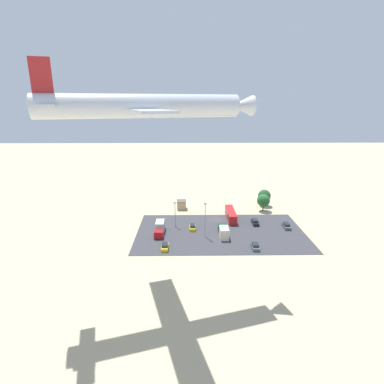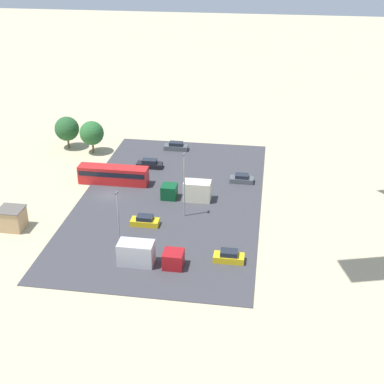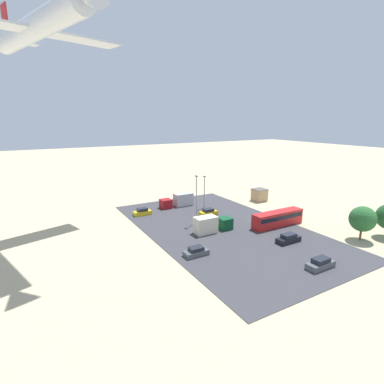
{
  "view_description": "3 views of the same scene",
  "coord_description": "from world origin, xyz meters",
  "px_view_note": "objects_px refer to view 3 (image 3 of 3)",
  "views": [
    {
      "loc": [
        9.79,
        94.07,
        37.88
      ],
      "look_at": [
        8.88,
        24.75,
        17.14
      ],
      "focal_mm": 28.0,
      "sensor_mm": 36.0,
      "label": 1
    },
    {
      "loc": [
        75.08,
        25.29,
        40.02
      ],
      "look_at": [
        1.67,
        14.15,
        2.54
      ],
      "focal_mm": 50.0,
      "sensor_mm": 36.0,
      "label": 2
    },
    {
      "loc": [
        -46.51,
        44.06,
        21.49
      ],
      "look_at": [
        5.42,
        14.25,
        6.91
      ],
      "focal_mm": 28.0,
      "sensor_mm": 36.0,
      "label": 3
    }
  ],
  "objects_px": {
    "shed_building": "(259,195)",
    "parked_truck_0": "(211,224)",
    "parked_car_2": "(288,239)",
    "parked_car_0": "(142,212)",
    "parked_truck_1": "(178,200)",
    "parked_car_3": "(208,212)",
    "airplane": "(39,25)",
    "bus": "(278,218)",
    "parked_car_1": "(320,264)",
    "parked_car_4": "(196,252)"
  },
  "relations": [
    {
      "from": "shed_building",
      "to": "parked_truck_0",
      "type": "xyz_separation_m",
      "value": [
        -12.83,
        24.04,
        -0.09
      ]
    },
    {
      "from": "parked_truck_1",
      "to": "parked_car_4",
      "type": "bearing_deg",
      "value": 158.36
    },
    {
      "from": "parked_truck_1",
      "to": "shed_building",
      "type": "bearing_deg",
      "value": -106.06
    },
    {
      "from": "bus",
      "to": "parked_truck_0",
      "type": "xyz_separation_m",
      "value": [
        4.01,
        13.72,
        -0.16
      ]
    },
    {
      "from": "parked_car_2",
      "to": "airplane",
      "type": "xyz_separation_m",
      "value": [
        28.12,
        34.4,
        36.54
      ]
    },
    {
      "from": "parked_car_2",
      "to": "parked_truck_1",
      "type": "bearing_deg",
      "value": -167.98
    },
    {
      "from": "parked_car_0",
      "to": "airplane",
      "type": "bearing_deg",
      "value": 89.43
    },
    {
      "from": "parked_car_3",
      "to": "parked_truck_0",
      "type": "height_order",
      "value": "parked_truck_0"
    },
    {
      "from": "parked_car_1",
      "to": "parked_truck_0",
      "type": "distance_m",
      "value": 21.26
    },
    {
      "from": "parked_car_1",
      "to": "parked_car_4",
      "type": "distance_m",
      "value": 18.79
    },
    {
      "from": "shed_building",
      "to": "parked_car_4",
      "type": "relative_size",
      "value": 0.89
    },
    {
      "from": "airplane",
      "to": "parked_car_1",
      "type": "bearing_deg",
      "value": 113.56
    },
    {
      "from": "bus",
      "to": "parked_car_1",
      "type": "xyz_separation_m",
      "value": [
        -16.42,
        7.89,
        -0.97
      ]
    },
    {
      "from": "bus",
      "to": "parked_car_3",
      "type": "xyz_separation_m",
      "value": [
        13.06,
        8.52,
        -1.01
      ]
    },
    {
      "from": "parked_car_0",
      "to": "parked_truck_0",
      "type": "relative_size",
      "value": 0.51
    },
    {
      "from": "parked_car_4",
      "to": "parked_truck_1",
      "type": "relative_size",
      "value": 0.47
    },
    {
      "from": "shed_building",
      "to": "parked_truck_0",
      "type": "relative_size",
      "value": 0.45
    },
    {
      "from": "parked_car_2",
      "to": "parked_car_0",
      "type": "bearing_deg",
      "value": -148.72
    },
    {
      "from": "parked_car_4",
      "to": "airplane",
      "type": "xyz_separation_m",
      "value": [
        24.48,
        17.38,
        36.6
      ]
    },
    {
      "from": "shed_building",
      "to": "parked_truck_1",
      "type": "relative_size",
      "value": 0.42
    },
    {
      "from": "parked_car_3",
      "to": "bus",
      "type": "bearing_deg",
      "value": -146.9
    },
    {
      "from": "shed_building",
      "to": "parked_car_3",
      "type": "xyz_separation_m",
      "value": [
        -3.77,
        18.84,
        -0.93
      ]
    },
    {
      "from": "parked_car_2",
      "to": "airplane",
      "type": "height_order",
      "value": "airplane"
    },
    {
      "from": "parked_truck_0",
      "to": "airplane",
      "type": "bearing_deg",
      "value": -123.63
    },
    {
      "from": "bus",
      "to": "parked_truck_0",
      "type": "bearing_deg",
      "value": 73.72
    },
    {
      "from": "parked_car_3",
      "to": "airplane",
      "type": "relative_size",
      "value": 0.11
    },
    {
      "from": "bus",
      "to": "parked_truck_1",
      "type": "relative_size",
      "value": 1.4
    },
    {
      "from": "parked_car_4",
      "to": "shed_building",
      "type": "bearing_deg",
      "value": 122.63
    },
    {
      "from": "parked_truck_1",
      "to": "airplane",
      "type": "bearing_deg",
      "value": 94.41
    },
    {
      "from": "shed_building",
      "to": "parked_car_3",
      "type": "bearing_deg",
      "value": 101.33
    },
    {
      "from": "parked_car_1",
      "to": "airplane",
      "type": "height_order",
      "value": "airplane"
    },
    {
      "from": "airplane",
      "to": "parked_car_3",
      "type": "bearing_deg",
      "value": 149.38
    },
    {
      "from": "parked_car_1",
      "to": "parked_car_4",
      "type": "relative_size",
      "value": 1.14
    },
    {
      "from": "shed_building",
      "to": "parked_car_3",
      "type": "relative_size",
      "value": 0.86
    },
    {
      "from": "parked_car_4",
      "to": "parked_truck_0",
      "type": "bearing_deg",
      "value": 133.93
    },
    {
      "from": "bus",
      "to": "parked_car_4",
      "type": "distance_m",
      "value": 21.98
    },
    {
      "from": "parked_truck_0",
      "to": "airplane",
      "type": "distance_m",
      "value": 46.92
    },
    {
      "from": "parked_car_2",
      "to": "parked_car_3",
      "type": "bearing_deg",
      "value": -169.21
    },
    {
      "from": "parked_car_4",
      "to": "airplane",
      "type": "distance_m",
      "value": 47.33
    },
    {
      "from": "parked_car_2",
      "to": "airplane",
      "type": "relative_size",
      "value": 0.12
    },
    {
      "from": "parked_car_0",
      "to": "bus",
      "type": "bearing_deg",
      "value": -133.71
    },
    {
      "from": "bus",
      "to": "parked_car_1",
      "type": "distance_m",
      "value": 18.25
    },
    {
      "from": "parked_car_3",
      "to": "parked_car_1",
      "type": "bearing_deg",
      "value": -178.79
    },
    {
      "from": "parked_car_3",
      "to": "airplane",
      "type": "bearing_deg",
      "value": 75.7
    },
    {
      "from": "parked_car_1",
      "to": "parked_truck_1",
      "type": "xyz_separation_m",
      "value": [
        39.42,
        3.19,
        0.76
      ]
    },
    {
      "from": "bus",
      "to": "airplane",
      "type": "height_order",
      "value": "airplane"
    },
    {
      "from": "parked_car_1",
      "to": "parked_car_3",
      "type": "relative_size",
      "value": 1.11
    },
    {
      "from": "parked_car_2",
      "to": "airplane",
      "type": "bearing_deg",
      "value": -129.27
    },
    {
      "from": "parked_car_0",
      "to": "parked_car_4",
      "type": "relative_size",
      "value": 1.0
    },
    {
      "from": "bus",
      "to": "parked_car_0",
      "type": "distance_m",
      "value": 29.93
    }
  ]
}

